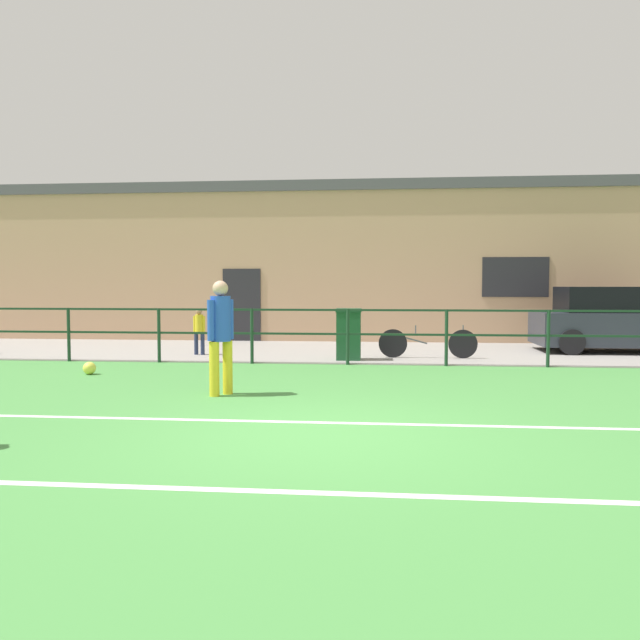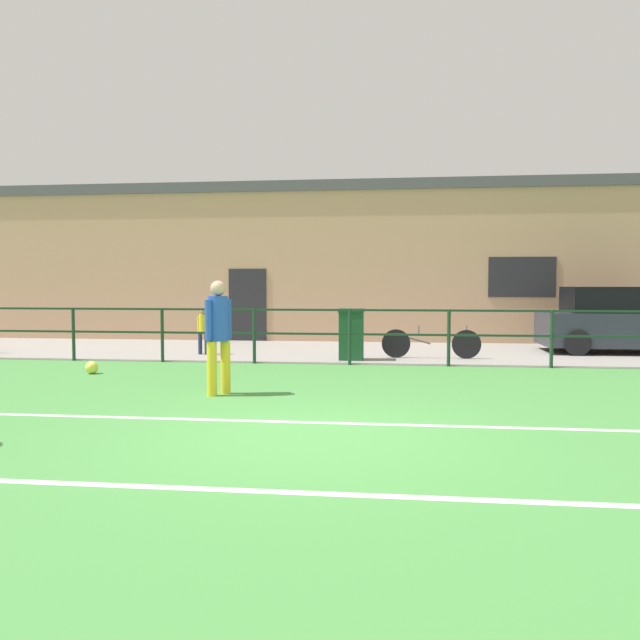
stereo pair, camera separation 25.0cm
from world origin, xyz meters
The scene contains 12 objects.
ground centered at (0.00, 0.00, -0.02)m, with size 60.00×44.00×0.04m, color #478C42.
field_line_touchline centered at (0.00, 0.53, 0.00)m, with size 36.00×0.11×0.00m, color white.
field_line_hash centered at (0.00, -2.02, 0.00)m, with size 36.00×0.11×0.00m, color white.
pavement_strip centered at (0.00, 8.50, 0.01)m, with size 48.00×5.00×0.02m, color gray.
perimeter_fence centered at (0.00, 6.00, 0.75)m, with size 36.07×0.07×1.15m.
clubhouse_facade centered at (0.00, 12.20, 2.31)m, with size 28.00×2.56×4.60m.
player_striker centered at (-1.69, 2.25, 0.97)m, with size 0.32×0.40×1.71m.
soccer_ball_match centered at (-4.64, 4.13, 0.12)m, with size 0.23×0.23×0.23m, color #E5E04C.
spectator_child centered at (-3.52, 7.35, 0.63)m, with size 0.29×0.19×1.08m.
parked_car_red centered at (6.31, 8.94, 0.76)m, with size 3.80×1.84×1.57m.
bicycle_parked_1 centered at (1.71, 7.20, 0.35)m, with size 2.17×0.04×0.73m.
trash_bin_0 centered at (-0.02, 6.71, 0.58)m, with size 0.54×0.46×1.11m.
Camera 1 is at (0.70, -6.91, 1.66)m, focal length 35.43 mm.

